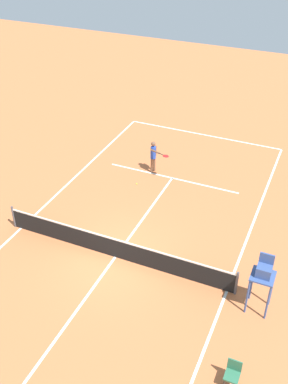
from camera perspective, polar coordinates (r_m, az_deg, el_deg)
ground_plane at (r=18.58m, az=-3.63°, el=-8.17°), size 60.00×60.00×0.00m
court_lines at (r=18.58m, az=-3.63°, el=-8.16°), size 9.39×23.84×0.01m
tennis_net at (r=18.25m, az=-3.68°, el=-7.02°), size 9.99×0.10×1.07m
player_serving at (r=23.29m, az=1.25°, el=4.76°), size 1.21×0.90×1.76m
tennis_ball at (r=22.80m, az=-0.93°, el=1.05°), size 0.07×0.07×0.07m
umpire_chair at (r=16.03m, az=14.80°, el=-10.10°), size 0.80×0.80×2.41m
courtside_chair_near at (r=14.67m, az=11.13°, el=-21.47°), size 0.44×0.46×0.95m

